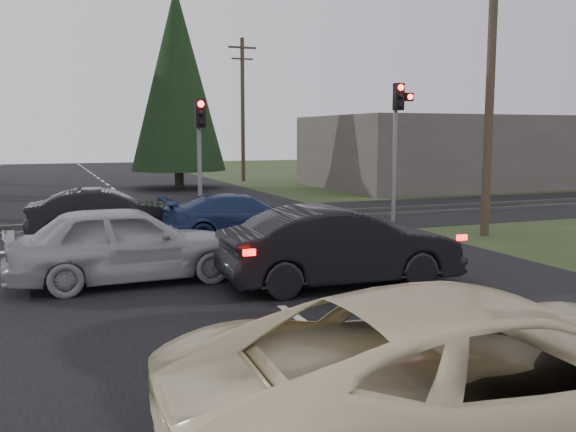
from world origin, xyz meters
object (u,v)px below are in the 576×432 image
traffic_signal_center (200,141)px  cream_coupe (490,381)px  blue_sedan (241,217)px  traffic_signal_right (398,125)px  utility_pole_far (167,116)px  utility_pole_mid (243,107)px  dark_car_far (106,214)px  silver_car (127,244)px  dark_hatchback (341,247)px  utility_pole_near (491,75)px

traffic_signal_center → cream_coupe: bearing=-94.4°
blue_sedan → cream_coupe: bearing=173.8°
traffic_signal_right → blue_sedan: bearing=-165.7°
utility_pole_far → blue_sedan: bearing=-98.5°
traffic_signal_right → utility_pole_mid: (0.95, 20.53, 1.41)m
utility_pole_far → dark_car_far: utility_pole_far is taller
cream_coupe → traffic_signal_right: bearing=-25.9°
silver_car → blue_sedan: size_ratio=1.04×
cream_coupe → dark_car_far: (-1.89, 14.70, -0.11)m
utility_pole_mid → cream_coupe: utility_pole_mid is taller
traffic_signal_center → blue_sedan: (0.48, -2.75, -2.15)m
utility_pole_far → dark_car_far: 46.72m
traffic_signal_right → dark_hatchback: traffic_signal_right is taller
utility_pole_near → traffic_signal_right: bearing=105.3°
traffic_signal_center → utility_pole_far: size_ratio=0.46×
silver_car → dark_hatchback: bearing=-117.1°
utility_pole_mid → cream_coupe: 36.30m
traffic_signal_right → silver_car: traffic_signal_right is taller
utility_pole_near → dark_car_far: (-10.59, 3.67, -4.01)m
dark_hatchback → silver_car: silver_car is taller
traffic_signal_right → utility_pole_far: bearing=88.8°
blue_sedan → dark_hatchback: bearing=-177.0°
utility_pole_far → silver_car: size_ratio=1.90×
utility_pole_mid → blue_sedan: bearing=-107.6°
utility_pole_mid → dark_car_far: utility_pole_mid is taller
traffic_signal_center → silver_car: traffic_signal_center is taller
utility_pole_mid → utility_pole_near: bearing=-90.0°
utility_pole_mid → traffic_signal_right: bearing=-92.7°
utility_pole_near → cream_coupe: (-8.70, -11.03, -3.90)m
utility_pole_near → blue_sedan: utility_pole_near is taller
traffic_signal_right → silver_car: size_ratio=0.99×
dark_car_far → silver_car: bearing=-176.4°
utility_pole_near → blue_sedan: 8.34m
dark_hatchback → dark_car_far: size_ratio=1.11×
traffic_signal_right → dark_car_far: traffic_signal_right is taller
utility_pole_far → dark_hatchback: bearing=-97.3°
utility_pole_near → cream_coupe: bearing=-128.3°
utility_pole_near → dark_hatchback: utility_pole_near is taller
traffic_signal_right → cream_coupe: bearing=-118.1°
utility_pole_far → blue_sedan: (-7.02, -47.07, -4.07)m
cream_coupe → dark_car_far: size_ratio=1.37×
utility_pole_near → silver_car: (-10.76, -2.35, -3.92)m
utility_pole_near → blue_sedan: size_ratio=1.99×
traffic_signal_center → dark_car_far: size_ratio=0.95×
silver_car → traffic_signal_right: bearing=-61.3°
dark_car_far → cream_coupe: bearing=-167.5°
utility_pole_near → dark_car_far: 11.90m
utility_pole_far → silver_car: 52.61m
silver_car → blue_sedan: 5.68m
traffic_signal_center → dark_hatchback: size_ratio=0.86×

